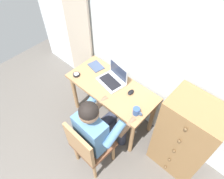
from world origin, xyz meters
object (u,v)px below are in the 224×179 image
computer_mouse (131,92)px  desk_clock (76,75)px  chair (89,146)px  desk (112,92)px  laptop (113,78)px  coffee_mug (136,111)px  notebook_pad (96,66)px  dresser (184,138)px  person_seated (99,127)px

computer_mouse → desk_clock: (-0.72, -0.25, -0.00)m
computer_mouse → chair: bearing=-92.6°
desk → laptop: laptop is taller
desk → desk_clock: (-0.47, -0.17, 0.13)m
chair → coffee_mug: (0.21, 0.57, 0.28)m
notebook_pad → coffee_mug: (0.89, -0.24, 0.04)m
desk → dresser: size_ratio=1.03×
dresser → person_seated: person_seated is taller
computer_mouse → notebook_pad: (-0.66, 0.04, -0.01)m
coffee_mug → laptop: bearing=159.2°
laptop → desk_clock: bearing=-148.6°
dresser → computer_mouse: (-0.78, -0.00, 0.16)m
laptop → chair: bearing=-67.0°
notebook_pad → desk_clock: bearing=-92.0°
chair → notebook_pad: chair is taller
dresser → person_seated: 0.96m
coffee_mug → notebook_pad: bearing=165.0°
desk → chair: (0.28, -0.69, -0.12)m
notebook_pad → dresser: bearing=9.4°
computer_mouse → desk_clock: computer_mouse is taller
computer_mouse → desk_clock: bearing=-165.6°
coffee_mug → computer_mouse: bearing=140.6°
dresser → laptop: bearing=179.8°
dresser → laptop: (-1.08, 0.00, 0.19)m
desk → dresser: dresser is taller
desk → coffee_mug: 0.53m
chair → desk_clock: 0.95m
computer_mouse → person_seated: bearing=-91.5°
notebook_pad → coffee_mug: coffee_mug is taller
desk → computer_mouse: (0.25, 0.08, 0.13)m
dresser → chair: (-0.75, -0.77, -0.09)m
computer_mouse → coffee_mug: bearing=-44.2°
person_seated → laptop: bearing=119.3°
person_seated → chair: bearing=-91.2°
desk → person_seated: person_seated is taller
person_seated → desk_clock: bearing=156.4°
dresser → computer_mouse: dresser is taller
chair → laptop: bearing=113.0°
laptop → coffee_mug: laptop is taller
computer_mouse → notebook_pad: computer_mouse is taller
chair → coffee_mug: bearing=69.9°
coffee_mug → person_seated: bearing=-117.8°
dresser → notebook_pad: size_ratio=5.50×
laptop → coffee_mug: (0.54, -0.20, -0.00)m
dresser → chair: size_ratio=1.32×
person_seated → computer_mouse: size_ratio=11.92×
dresser → computer_mouse: 0.80m
desk_clock → coffee_mug: coffee_mug is taller
desk → coffee_mug: size_ratio=9.95×
person_seated → desk_clock: size_ratio=13.24×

